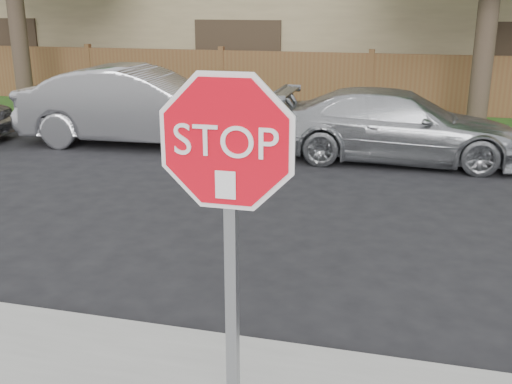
# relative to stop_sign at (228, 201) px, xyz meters

# --- Properties ---
(ground) EXTENTS (90.00, 90.00, 0.00)m
(ground) POSITION_rel_stop_sign_xyz_m (-0.18, 1.48, -1.83)
(ground) COLOR black
(ground) RESTS_ON ground
(far_curb) EXTENTS (70.00, 0.30, 0.15)m
(far_curb) POSITION_rel_stop_sign_xyz_m (-0.18, 9.63, -1.75)
(far_curb) COLOR gray
(far_curb) RESTS_ON ground
(grass_strip) EXTENTS (70.00, 3.00, 0.12)m
(grass_strip) POSITION_rel_stop_sign_xyz_m (-0.18, 11.28, -1.77)
(grass_strip) COLOR #1E4714
(grass_strip) RESTS_ON ground
(fence) EXTENTS (70.00, 0.12, 1.60)m
(fence) POSITION_rel_stop_sign_xyz_m (-0.18, 12.88, -1.03)
(fence) COLOR brown
(fence) RESTS_ON ground
(stop_sign) EXTENTS (1.01, 0.13, 2.55)m
(stop_sign) POSITION_rel_stop_sign_xyz_m (0.00, 0.00, 0.00)
(stop_sign) COLOR gray
(stop_sign) RESTS_ON sidewalk_near
(sedan_left) EXTENTS (4.96, 2.04, 1.60)m
(sedan_left) POSITION_rel_stop_sign_xyz_m (-4.52, 8.40, -1.03)
(sedan_left) COLOR #9C9CA1
(sedan_left) RESTS_ON ground
(sedan_right) EXTENTS (4.53, 1.87, 1.31)m
(sedan_right) POSITION_rel_stop_sign_xyz_m (0.67, 8.34, -1.17)
(sedan_right) COLOR #A6A9AD
(sedan_right) RESTS_ON ground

